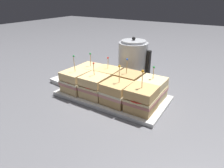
# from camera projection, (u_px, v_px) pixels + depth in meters

# --- Properties ---
(ground_plane) EXTENTS (6.00, 6.00, 0.00)m
(ground_plane) POSITION_uv_depth(u_px,v_px,m) (112.00, 97.00, 0.99)
(ground_plane) COLOR slate
(serving_platter) EXTENTS (0.53, 0.27, 0.02)m
(serving_platter) POSITION_uv_depth(u_px,v_px,m) (112.00, 96.00, 0.98)
(serving_platter) COLOR silver
(serving_platter) RESTS_ON ground_plane
(sandwich_front_far_left) EXTENTS (0.12, 0.12, 0.18)m
(sandwich_front_far_left) POSITION_uv_depth(u_px,v_px,m) (75.00, 81.00, 1.00)
(sandwich_front_far_left) COLOR #DBB77A
(sandwich_front_far_left) RESTS_ON serving_platter
(sandwich_front_center_left) EXTENTS (0.12, 0.12, 0.17)m
(sandwich_front_center_left) POSITION_uv_depth(u_px,v_px,m) (95.00, 86.00, 0.94)
(sandwich_front_center_left) COLOR #DBB77A
(sandwich_front_center_left) RESTS_ON serving_platter
(sandwich_front_center_right) EXTENTS (0.12, 0.12, 0.18)m
(sandwich_front_center_right) POSITION_uv_depth(u_px,v_px,m) (117.00, 93.00, 0.88)
(sandwich_front_center_right) COLOR tan
(sandwich_front_center_right) RESTS_ON serving_platter
(sandwich_front_far_right) EXTENTS (0.12, 0.12, 0.18)m
(sandwich_front_far_right) POSITION_uv_depth(u_px,v_px,m) (141.00, 99.00, 0.82)
(sandwich_front_far_right) COLOR tan
(sandwich_front_far_right) RESTS_ON serving_platter
(sandwich_back_far_left) EXTENTS (0.12, 0.12, 0.17)m
(sandwich_back_far_left) POSITION_uv_depth(u_px,v_px,m) (90.00, 74.00, 1.09)
(sandwich_back_far_left) COLOR #DBB77A
(sandwich_back_far_left) RESTS_ON serving_platter
(sandwich_back_center_left) EXTENTS (0.12, 0.12, 0.16)m
(sandwich_back_center_left) POSITION_uv_depth(u_px,v_px,m) (108.00, 78.00, 1.03)
(sandwich_back_center_left) COLOR tan
(sandwich_back_center_left) RESTS_ON serving_platter
(sandwich_back_center_right) EXTENTS (0.12, 0.12, 0.18)m
(sandwich_back_center_right) POSITION_uv_depth(u_px,v_px,m) (129.00, 83.00, 0.97)
(sandwich_back_center_right) COLOR tan
(sandwich_back_center_right) RESTS_ON serving_platter
(sandwich_back_far_right) EXTENTS (0.12, 0.12, 0.16)m
(sandwich_back_far_right) POSITION_uv_depth(u_px,v_px,m) (152.00, 89.00, 0.92)
(sandwich_back_far_right) COLOR beige
(sandwich_back_far_right) RESTS_ON serving_platter
(kettle_steel) EXTENTS (0.19, 0.17, 0.25)m
(kettle_steel) POSITION_uv_depth(u_px,v_px,m) (133.00, 61.00, 1.15)
(kettle_steel) COLOR #B7BABF
(kettle_steel) RESTS_ON ground_plane
(napkin_stack) EXTENTS (0.12, 0.12, 0.02)m
(napkin_stack) POSITION_uv_depth(u_px,v_px,m) (63.00, 80.00, 1.15)
(napkin_stack) COLOR white
(napkin_stack) RESTS_ON ground_plane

